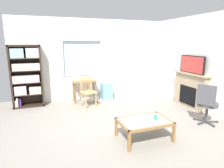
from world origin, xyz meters
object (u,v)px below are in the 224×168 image
Objects in this scene: desk_under_window at (84,85)px; office_chair at (207,102)px; tv at (192,64)px; sippy_cup at (155,117)px; coffee_table at (144,123)px; wooden_chair at (88,92)px; bookshelf at (26,74)px; plastic_drawer_unit at (106,91)px; fireplace at (190,90)px.

office_chair reaches higher than desk_under_window.
sippy_cup is at bearing -147.56° from tv.
coffee_table is at bearing 176.27° from sippy_cup.
coffee_table is (-1.80, -0.15, -0.20)m from office_chair.
coffee_table is 0.26m from sippy_cup.
wooden_chair is 3.33m from office_chair.
bookshelf reaches higher than plastic_drawer_unit.
office_chair is (-0.53, -1.14, 0.02)m from fireplace.
fireplace is 14.40× the size of sippy_cup.
bookshelf is 3.30× the size of plastic_drawer_unit.
plastic_drawer_unit is 0.62× the size of tv.
bookshelf is at bearing 126.96° from coffee_table.
wooden_chair is (-0.00, -0.51, -0.10)m from desk_under_window.
fireplace is at bearing -21.22° from bookshelf.
desk_under_window is at bearing 129.93° from office_chair.
plastic_drawer_unit is at bearing 35.45° from wooden_chair.
plastic_drawer_unit reaches higher than sippy_cup.
fireplace reaches higher than sippy_cup.
office_chair reaches higher than wooden_chair.
tv is (4.64, -1.81, 0.30)m from bookshelf.
bookshelf is at bearing 160.42° from wooden_chair.
bookshelf reaches higher than coffee_table.
bookshelf is 2.11× the size of wooden_chair.
desk_under_window is 0.80× the size of office_chair.
bookshelf is at bearing 178.72° from plastic_drawer_unit.
plastic_drawer_unit is 2.92m from tv.
coffee_table is at bearing -150.90° from fireplace.
fireplace is 2.66m from coffee_table.
wooden_chair reaches higher than desk_under_window.
fireplace is at bearing 29.10° from coffee_table.
fireplace is (4.66, -1.81, -0.49)m from bookshelf.
fireplace is 1.39× the size of tv.
desk_under_window is 3.37m from fireplace.
wooden_chair is at bearing 103.31° from coffee_table.
plastic_drawer_unit is at bearing 90.72° from sippy_cup.
tv is (2.89, -1.70, 0.76)m from desk_under_window.
wooden_chair is 3.14m from fireplace.
wooden_chair is 0.69× the size of fireplace.
fireplace is 1.25× the size of coffee_table.
coffee_table is at bearing -93.88° from plastic_drawer_unit.
plastic_drawer_unit is (0.79, 0.05, -0.27)m from desk_under_window.
desk_under_window is at bearing 149.66° from fireplace.
bookshelf is 2.65m from plastic_drawer_unit.
plastic_drawer_unit is 0.56× the size of coffee_table.
bookshelf is 21.07× the size of sippy_cup.
sippy_cup is at bearing -3.73° from coffee_table.
desk_under_window is 0.52m from wooden_chair.
bookshelf is at bearing 129.60° from sippy_cup.
sippy_cup is (0.04, -3.06, 0.17)m from plastic_drawer_unit.
bookshelf is at bearing 158.70° from tv.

